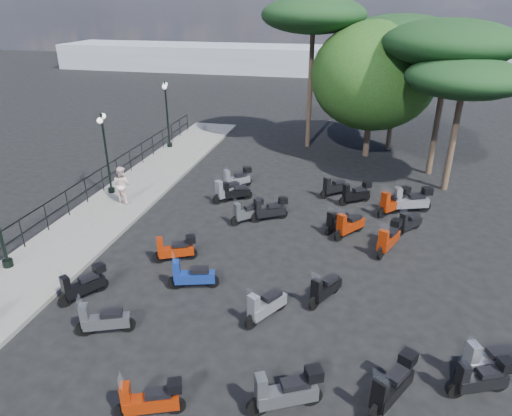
% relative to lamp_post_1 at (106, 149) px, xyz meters
% --- Properties ---
extents(ground, '(120.00, 120.00, 0.00)m').
position_rel_lamp_post_1_xyz_m(ground, '(7.34, -4.76, -2.25)').
color(ground, black).
rests_on(ground, ground).
extents(sidewalk, '(3.00, 30.00, 0.15)m').
position_rel_lamp_post_1_xyz_m(sidewalk, '(0.84, -1.76, -2.18)').
color(sidewalk, '#63615F').
rests_on(sidewalk, ground).
extents(railing, '(0.04, 26.04, 1.10)m').
position_rel_lamp_post_1_xyz_m(railing, '(-0.46, -1.96, -1.36)').
color(railing, black).
rests_on(railing, sidewalk).
extents(lamp_post_1, '(0.56, 1.03, 3.69)m').
position_rel_lamp_post_1_xyz_m(lamp_post_1, '(0.00, 0.00, 0.00)').
color(lamp_post_1, black).
rests_on(lamp_post_1, sidewalk).
extents(lamp_post_2, '(0.58, 1.09, 3.87)m').
position_rel_lamp_post_1_xyz_m(lamp_post_2, '(-0.20, 7.29, 0.10)').
color(lamp_post_2, black).
rests_on(lamp_post_2, sidewalk).
extents(pedestrian_far, '(0.92, 0.79, 1.65)m').
position_rel_lamp_post_1_xyz_m(pedestrian_far, '(1.09, -0.90, -1.28)').
color(pedestrian_far, beige).
rests_on(pedestrian_far, sidewalk).
extents(scooter_1, '(1.51, 0.77, 1.26)m').
position_rel_lamp_post_1_xyz_m(scooter_1, '(4.69, -8.80, -1.82)').
color(scooter_1, black).
rests_on(scooter_1, ground).
extents(scooter_2, '(0.98, 1.40, 1.25)m').
position_rel_lamp_post_1_xyz_m(scooter_2, '(3.25, -7.46, -1.78)').
color(scooter_2, black).
rests_on(scooter_2, ground).
extents(scooter_3, '(1.58, 0.69, 1.29)m').
position_rel_lamp_post_1_xyz_m(scooter_3, '(6.27, -6.23, -1.81)').
color(scooter_3, black).
rests_on(scooter_3, ground).
extents(scooter_4, '(1.32, 0.90, 1.20)m').
position_rel_lamp_post_1_xyz_m(scooter_4, '(5.77, 0.67, -1.84)').
color(scooter_4, black).
rests_on(scooter_4, ground).
extents(scooter_5, '(1.09, 1.44, 1.35)m').
position_rel_lamp_post_1_xyz_m(scooter_5, '(5.42, 0.63, -1.78)').
color(scooter_5, black).
rests_on(scooter_5, ground).
extents(scooter_7, '(1.46, 0.75, 1.21)m').
position_rel_lamp_post_1_xyz_m(scooter_7, '(7.09, -11.00, -1.80)').
color(scooter_7, black).
rests_on(scooter_7, ground).
extents(scooter_8, '(1.43, 0.86, 1.23)m').
position_rel_lamp_post_1_xyz_m(scooter_8, '(5.13, -4.81, -1.79)').
color(scooter_8, black).
rests_on(scooter_8, ground).
extents(scooter_9, '(1.42, 0.96, 1.26)m').
position_rel_lamp_post_1_xyz_m(scooter_9, '(7.67, -0.94, -1.78)').
color(scooter_9, black).
rests_on(scooter_9, ground).
extents(scooter_10, '(1.16, 1.19, 1.21)m').
position_rel_lamp_post_1_xyz_m(scooter_10, '(6.82, -1.31, -1.80)').
color(scooter_10, black).
rests_on(scooter_10, ground).
extents(scooter_11, '(1.28, 1.22, 1.29)m').
position_rel_lamp_post_1_xyz_m(scooter_11, '(5.43, 2.12, -1.77)').
color(scooter_11, black).
rests_on(scooter_11, ground).
extents(scooter_13, '(1.61, 0.98, 1.39)m').
position_rel_lamp_post_1_xyz_m(scooter_13, '(9.91, -10.18, -1.73)').
color(scooter_13, black).
rests_on(scooter_13, ground).
extents(scooter_14, '(0.99, 1.46, 1.31)m').
position_rel_lamp_post_1_xyz_m(scooter_14, '(8.82, -7.21, -1.80)').
color(scooter_14, black).
rests_on(scooter_14, ground).
extents(scooter_15, '(0.92, 1.30, 1.19)m').
position_rel_lamp_post_1_xyz_m(scooter_15, '(10.41, -1.25, -1.84)').
color(scooter_15, black).
rests_on(scooter_15, ground).
extents(scooter_16, '(1.10, 1.42, 1.35)m').
position_rel_lamp_post_1_xyz_m(scooter_16, '(10.89, -1.60, -1.79)').
color(scooter_16, black).
rests_on(scooter_16, ground).
extents(scooter_17, '(1.23, 1.15, 1.27)m').
position_rel_lamp_post_1_xyz_m(scooter_17, '(10.05, 2.21, -1.81)').
color(scooter_17, black).
rests_on(scooter_17, ground).
extents(scooter_19, '(1.07, 1.55, 1.38)m').
position_rel_lamp_post_1_xyz_m(scooter_19, '(12.16, -9.49, -1.73)').
color(scooter_19, black).
rests_on(scooter_19, ground).
extents(scooter_20, '(0.89, 1.42, 1.25)m').
position_rel_lamp_post_1_xyz_m(scooter_20, '(10.36, -5.98, -1.82)').
color(scooter_20, black).
rests_on(scooter_20, ground).
extents(scooter_21, '(0.90, 1.63, 1.38)m').
position_rel_lamp_post_1_xyz_m(scooter_21, '(12.30, -2.47, -1.74)').
color(scooter_21, black).
rests_on(scooter_21, ground).
extents(scooter_22, '(1.33, 1.42, 1.41)m').
position_rel_lamp_post_1_xyz_m(scooter_22, '(12.62, 0.85, -1.72)').
color(scooter_22, black).
rests_on(scooter_22, ground).
extents(scooter_23, '(1.36, 1.05, 1.25)m').
position_rel_lamp_post_1_xyz_m(scooter_23, '(11.02, 1.58, -1.78)').
color(scooter_23, black).
rests_on(scooter_23, ground).
extents(scooter_25, '(1.45, 0.79, 1.22)m').
position_rel_lamp_post_1_xyz_m(scooter_25, '(14.15, -8.75, -1.79)').
color(scooter_25, black).
rests_on(scooter_25, ground).
extents(scooter_26, '(1.64, 0.90, 1.39)m').
position_rel_lamp_post_1_xyz_m(scooter_26, '(14.43, -8.15, -1.77)').
color(scooter_26, black).
rests_on(scooter_26, ground).
extents(scooter_27, '(1.01, 1.22, 1.19)m').
position_rel_lamp_post_1_xyz_m(scooter_27, '(13.14, -0.76, -1.84)').
color(scooter_27, black).
rests_on(scooter_27, ground).
extents(scooter_28, '(1.79, 0.89, 1.48)m').
position_rel_lamp_post_1_xyz_m(scooter_28, '(13.32, 1.13, -1.70)').
color(scooter_28, black).
rests_on(scooter_28, ground).
extents(broadleaf_tree, '(6.79, 6.79, 7.37)m').
position_rel_lamp_post_1_xyz_m(broadleaf_tree, '(11.39, 8.69, 2.23)').
color(broadleaf_tree, '#38281E').
rests_on(broadleaf_tree, ground).
extents(pine_0, '(6.23, 6.23, 7.61)m').
position_rel_lamp_post_1_xyz_m(pine_0, '(12.68, 10.18, 4.24)').
color(pine_0, '#38281E').
rests_on(pine_0, ground).
extents(pine_1, '(6.26, 6.26, 7.55)m').
position_rel_lamp_post_1_xyz_m(pine_1, '(14.64, 6.36, 4.18)').
color(pine_1, '#38281E').
rests_on(pine_1, ground).
extents(pine_2, '(5.83, 5.83, 8.52)m').
position_rel_lamp_post_1_xyz_m(pine_2, '(7.86, 9.77, 5.22)').
color(pine_2, '#38281E').
rests_on(pine_2, ground).
extents(pine_3, '(5.09, 5.09, 6.10)m').
position_rel_lamp_post_1_xyz_m(pine_3, '(15.14, 4.28, 2.93)').
color(pine_3, '#38281E').
rests_on(pine_3, ground).
extents(distant_hills, '(70.00, 8.00, 3.00)m').
position_rel_lamp_post_1_xyz_m(distant_hills, '(7.34, 40.24, -0.75)').
color(distant_hills, gray).
rests_on(distant_hills, ground).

